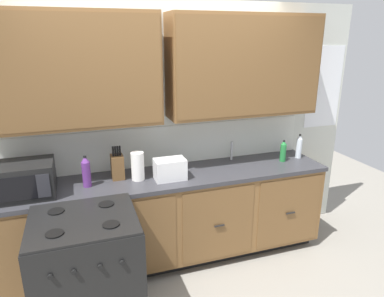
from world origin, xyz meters
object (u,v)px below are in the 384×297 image
stove_range (89,274)px  bottle_green (283,151)px  toaster (170,169)px  paper_towel_roll (138,166)px  microwave (23,180)px  bottle_clear (299,146)px  bottle_violet (86,172)px  knife_block (117,166)px

stove_range → bottle_green: (2.03, 0.63, 0.56)m
toaster → paper_towel_roll: bearing=164.0°
microwave → toaster: 1.22m
stove_range → bottle_green: bearing=17.2°
bottle_clear → stove_range: bearing=-163.5°
bottle_clear → bottle_violet: bearing=-178.5°
bottle_green → toaster: bearing=-175.9°
knife_block → paper_towel_roll: size_ratio=1.19×
paper_towel_roll → knife_block: bearing=151.5°
stove_range → bottle_clear: 2.41m
stove_range → bottle_violet: bottle_violet is taller
stove_range → toaster: toaster is taller
knife_block → bottle_green: knife_block is taller
microwave → paper_towel_roll: (0.94, 0.04, -0.01)m
microwave → bottle_violet: size_ratio=1.71×
paper_towel_roll → bottle_violet: 0.45m
knife_block → bottle_violet: size_ratio=1.11×
toaster → bottle_violet: bearing=174.5°
toaster → bottle_clear: bottle_clear is taller
toaster → bottle_green: size_ratio=1.24×
microwave → bottle_green: size_ratio=2.12×
toaster → knife_block: (-0.45, 0.17, 0.02)m
knife_block → stove_range: bearing=-115.5°
bottle_green → bottle_clear: bearing=10.2°
stove_range → knife_block: knife_block is taller
knife_block → bottle_clear: 1.91m
microwave → knife_block: knife_block is taller
paper_towel_roll → stove_range: bearing=-129.5°
microwave → bottle_violet: bearing=3.8°
bottle_clear → knife_block: bearing=178.7°
stove_range → bottle_green: bottle_green is taller
paper_towel_roll → bottle_violet: size_ratio=0.93×
toaster → bottle_clear: size_ratio=1.07×
microwave → paper_towel_roll: 0.94m
microwave → bottle_clear: microwave is taller
stove_range → toaster: (0.79, 0.54, 0.55)m
stove_range → toaster: 1.10m
bottle_clear → bottle_green: size_ratio=1.15×
microwave → toaster: (1.22, -0.04, -0.04)m
bottle_violet → paper_towel_roll: bearing=1.2°
microwave → toaster: size_ratio=1.71×
bottle_green → bottle_violet: bearing=-179.5°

